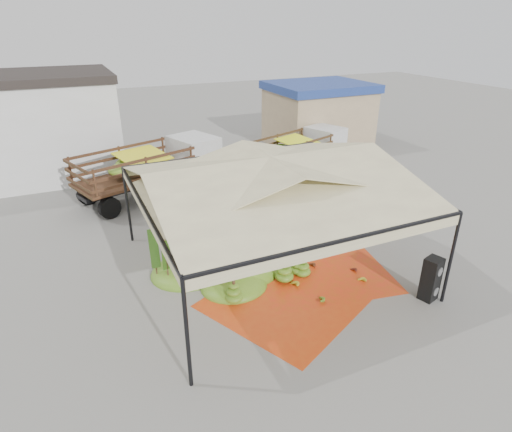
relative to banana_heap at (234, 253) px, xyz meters
name	(u,v)px	position (x,y,z in m)	size (l,w,h in m)	color
ground	(269,267)	(1.12, -0.45, -0.61)	(90.00, 90.00, 0.00)	slate
canopy_tent	(270,178)	(1.12, -0.45, 2.69)	(8.10, 8.10, 4.00)	black
building_tan	(318,114)	(11.12, 12.55, 1.47)	(6.30, 5.30, 4.10)	tan
tarp_left	(287,300)	(0.79, -2.41, -0.60)	(4.29, 4.08, 0.01)	#C34612
tarp_right	(317,265)	(2.71, -1.06, -0.60)	(4.41, 4.63, 0.01)	red
banana_heap	(234,253)	(0.00, 0.00, 0.00)	(5.67, 4.66, 1.21)	#3B7117
hand_yellow_a	(362,280)	(3.49, -2.59, -0.51)	(0.42, 0.34, 0.19)	gold
hand_yellow_b	(293,284)	(1.31, -1.88, -0.49)	(0.50, 0.41, 0.23)	gold
hand_red_a	(353,270)	(3.61, -1.94, -0.52)	(0.38, 0.31, 0.17)	maroon
hand_red_b	(311,265)	(2.46, -1.07, -0.51)	(0.42, 0.35, 0.19)	#572913
hand_green	(319,299)	(1.66, -2.89, -0.50)	(0.45, 0.37, 0.20)	#346E17
hanging_bunches	(286,200)	(1.55, -0.79, 2.01)	(4.74, 0.24, 0.20)	#4C7518
speaker_stack	(431,279)	(4.82, -4.15, 0.10)	(0.62, 0.58, 1.42)	black
banana_leaves	(166,280)	(-2.36, 0.22, -0.61)	(0.96, 1.36, 3.70)	#3D7820
vendor	(274,197)	(3.12, 3.14, 0.36)	(0.70, 0.46, 1.93)	gray
truck_left	(156,164)	(-0.82, 8.10, 0.89)	(7.49, 4.68, 2.43)	#50291A
truck_right	(303,147)	(7.54, 8.27, 0.69)	(6.49, 4.10, 2.11)	#52331B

